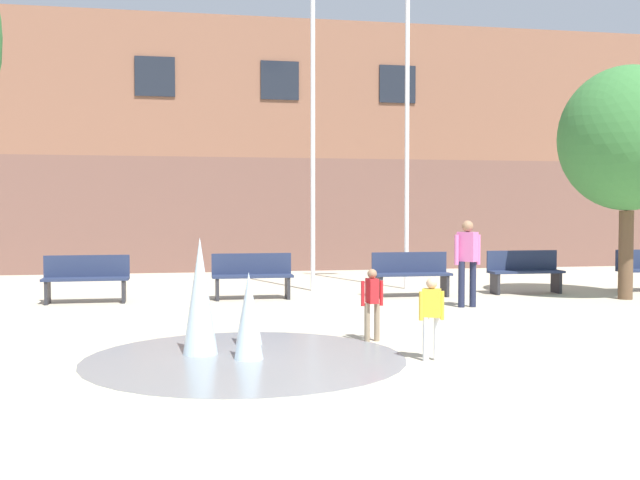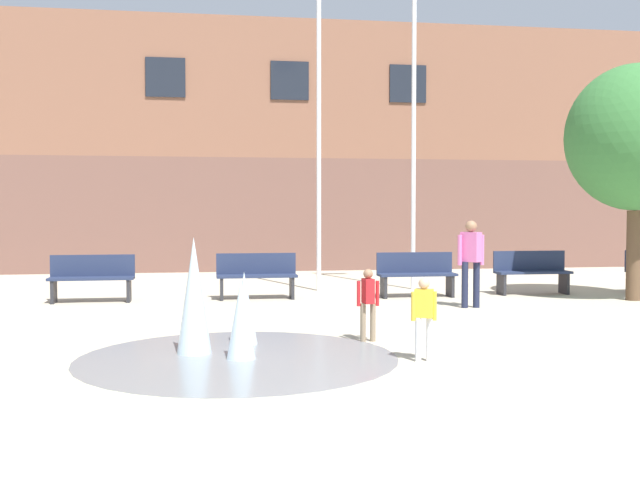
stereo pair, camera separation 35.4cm
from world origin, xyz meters
The scene contains 13 objects.
ground_plane centered at (0.00, 0.00, 0.00)m, with size 100.00×100.00×0.00m, color #BCB299.
library_building centered at (0.00, 19.19, 3.65)m, with size 36.00×6.05×7.29m.
splash_fountain centered at (-2.27, 3.98, 0.50)m, with size 3.87×3.87×1.45m.
park_bench_left_of_flagpoles centered at (-4.61, 9.57, 0.48)m, with size 1.60×0.44×0.91m.
park_bench_under_left_flagpole centered at (-1.43, 9.60, 0.48)m, with size 1.60×0.44×0.91m.
park_bench_under_right_flagpole centered at (1.82, 9.42, 0.48)m, with size 1.60×0.44×0.91m.
park_bench_near_trashcan centered at (4.39, 9.57, 0.48)m, with size 1.60×0.44×0.91m.
child_in_fountain centered at (-0.28, 4.53, 0.58)m, with size 0.31×0.22×0.99m.
child_with_pink_shirt centered at (0.08, 3.13, 0.58)m, with size 0.31×0.20×0.99m.
adult_in_red centered at (2.33, 7.65, 0.93)m, with size 0.50×0.39×1.59m.
flagpole_left centered at (0.07, 10.92, 4.04)m, with size 0.80×0.10×7.59m.
flagpole_right centered at (2.21, 10.92, 4.19)m, with size 0.80×0.10×7.89m.
street_tree_near_building centered at (5.89, 8.22, 3.19)m, with size 2.70×2.70×4.63m.
Camera 2 is at (-2.47, -5.33, 1.79)m, focal length 42.00 mm.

